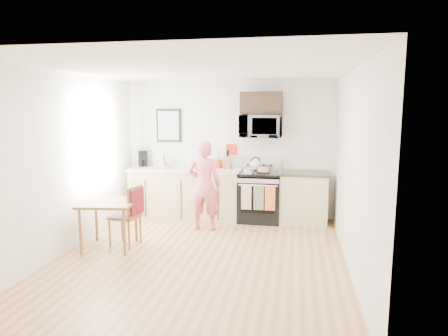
% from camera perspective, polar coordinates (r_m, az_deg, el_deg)
% --- Properties ---
extents(floor, '(4.60, 4.60, 0.00)m').
position_cam_1_polar(floor, '(5.82, -3.20, -12.53)').
color(floor, olive).
rests_on(floor, ground).
extents(back_wall, '(4.00, 0.04, 2.60)m').
position_cam_1_polar(back_wall, '(7.72, 0.72, 2.71)').
color(back_wall, silver).
rests_on(back_wall, floor).
extents(front_wall, '(4.00, 0.04, 2.60)m').
position_cam_1_polar(front_wall, '(3.33, -12.72, -5.47)').
color(front_wall, silver).
rests_on(front_wall, floor).
extents(left_wall, '(0.04, 4.60, 2.60)m').
position_cam_1_polar(left_wall, '(6.26, -21.39, 0.71)').
color(left_wall, silver).
rests_on(left_wall, floor).
extents(right_wall, '(0.04, 4.60, 2.60)m').
position_cam_1_polar(right_wall, '(5.38, 17.87, -0.33)').
color(right_wall, silver).
rests_on(right_wall, floor).
extents(ceiling, '(4.00, 4.60, 0.04)m').
position_cam_1_polar(ceiling, '(5.45, -3.43, 13.90)').
color(ceiling, white).
rests_on(ceiling, back_wall).
extents(window, '(0.06, 1.40, 1.50)m').
position_cam_1_polar(window, '(6.91, -17.77, 3.67)').
color(window, silver).
rests_on(window, left_wall).
extents(cabinet_left, '(2.10, 0.60, 0.90)m').
position_cam_1_polar(cabinet_left, '(7.74, -5.52, -3.69)').
color(cabinet_left, tan).
rests_on(cabinet_left, floor).
extents(countertop_left, '(2.14, 0.64, 0.04)m').
position_cam_1_polar(countertop_left, '(7.66, -5.57, -0.25)').
color(countertop_left, silver).
rests_on(countertop_left, cabinet_left).
extents(cabinet_right, '(0.84, 0.60, 0.90)m').
position_cam_1_polar(cabinet_right, '(7.46, 11.25, -4.30)').
color(cabinet_right, tan).
rests_on(cabinet_right, floor).
extents(countertop_right, '(0.88, 0.64, 0.04)m').
position_cam_1_polar(countertop_right, '(7.37, 11.35, -0.74)').
color(countertop_right, black).
rests_on(countertop_right, cabinet_right).
extents(range, '(0.76, 0.70, 1.16)m').
position_cam_1_polar(range, '(7.46, 5.08, -4.26)').
color(range, black).
rests_on(range, floor).
extents(microwave, '(0.76, 0.51, 0.42)m').
position_cam_1_polar(microwave, '(7.39, 5.29, 5.98)').
color(microwave, silver).
rests_on(microwave, back_wall).
extents(upper_cabinet, '(0.76, 0.35, 0.40)m').
position_cam_1_polar(upper_cabinet, '(7.42, 5.37, 9.23)').
color(upper_cabinet, black).
rests_on(upper_cabinet, back_wall).
extents(wall_art, '(0.50, 0.04, 0.65)m').
position_cam_1_polar(wall_art, '(7.95, -7.90, 6.05)').
color(wall_art, black).
rests_on(wall_art, back_wall).
extents(wall_trivet, '(0.20, 0.02, 0.20)m').
position_cam_1_polar(wall_trivet, '(7.70, 1.07, 2.69)').
color(wall_trivet, red).
rests_on(wall_trivet, back_wall).
extents(person, '(0.58, 0.39, 1.56)m').
position_cam_1_polar(person, '(6.84, -2.86, -2.47)').
color(person, '#CE3850').
rests_on(person, floor).
extents(dining_table, '(0.77, 0.77, 0.72)m').
position_cam_1_polar(dining_table, '(6.21, -16.16, -5.33)').
color(dining_table, brown).
rests_on(dining_table, floor).
extents(chair, '(0.48, 0.45, 0.93)m').
position_cam_1_polar(chair, '(6.21, -13.00, -5.55)').
color(chair, brown).
rests_on(chair, floor).
extents(knife_block, '(0.12, 0.16, 0.25)m').
position_cam_1_polar(knife_block, '(7.59, 0.47, 0.80)').
color(knife_block, brown).
rests_on(knife_block, countertop_left).
extents(utensil_crock, '(0.12, 0.12, 0.37)m').
position_cam_1_polar(utensil_crock, '(7.70, -0.81, 1.12)').
color(utensil_crock, red).
rests_on(utensil_crock, countertop_left).
extents(fruit_bowl, '(0.30, 0.30, 0.11)m').
position_cam_1_polar(fruit_bowl, '(7.80, -8.39, 0.33)').
color(fruit_bowl, silver).
rests_on(fruit_bowl, countertop_left).
extents(milk_carton, '(0.11, 0.11, 0.26)m').
position_cam_1_polar(milk_carton, '(7.81, -8.85, 0.98)').
color(milk_carton, tan).
rests_on(milk_carton, countertop_left).
extents(coffee_maker, '(0.24, 0.28, 0.30)m').
position_cam_1_polar(coffee_maker, '(8.11, -11.55, 1.27)').
color(coffee_maker, black).
rests_on(coffee_maker, countertop_left).
extents(bread_bag, '(0.28, 0.13, 0.10)m').
position_cam_1_polar(bread_bag, '(7.48, -3.61, 0.11)').
color(bread_bag, tan).
rests_on(bread_bag, countertop_left).
extents(cake, '(0.26, 0.26, 0.09)m').
position_cam_1_polar(cake, '(7.34, 5.65, -0.28)').
color(cake, black).
rests_on(cake, range).
extents(kettle, '(0.20, 0.20, 0.26)m').
position_cam_1_polar(kettle, '(7.57, 4.55, 0.54)').
color(kettle, silver).
rests_on(kettle, range).
extents(pot, '(0.18, 0.30, 0.09)m').
position_cam_1_polar(pot, '(7.16, 3.57, -0.43)').
color(pot, silver).
rests_on(pot, range).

